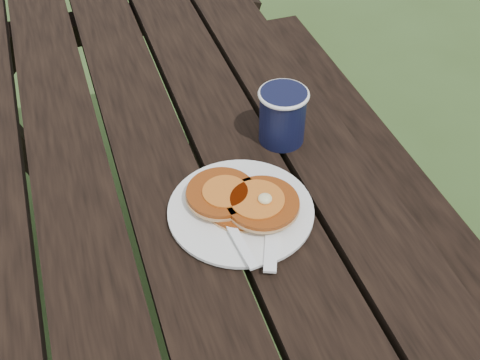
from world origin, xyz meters
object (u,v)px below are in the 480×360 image
object	(u,v)px
plate	(241,211)
pancake_stack	(243,200)
picnic_table	(170,279)
coffee_cup	(283,113)

from	to	relation	value
plate	pancake_stack	size ratio (longest dim) A/B	1.35
picnic_table	coffee_cup	size ratio (longest dim) A/B	16.78
picnic_table	pancake_stack	distance (m)	0.46
pancake_stack	coffee_cup	xyz separation A→B (m)	(0.13, 0.15, 0.04)
picnic_table	plate	bearing A→B (deg)	-61.52
pancake_stack	picnic_table	bearing A→B (deg)	120.36
pancake_stack	coffee_cup	distance (m)	0.20
coffee_cup	pancake_stack	bearing A→B (deg)	-130.12
plate	coffee_cup	world-z (taller)	coffee_cup
picnic_table	plate	xyz separation A→B (m)	(0.11, -0.20, 0.39)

